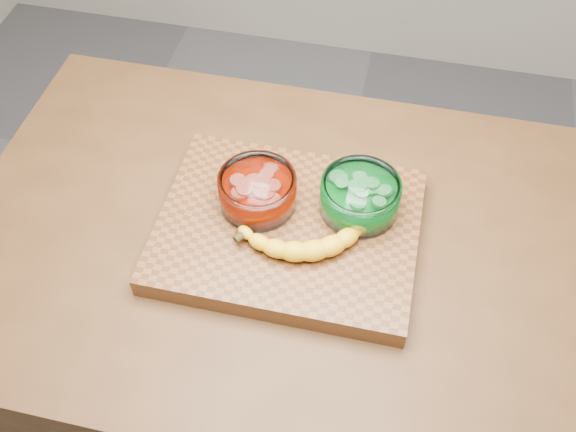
# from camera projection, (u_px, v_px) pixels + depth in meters

# --- Properties ---
(ground) EXTENTS (3.50, 3.50, 0.00)m
(ground) POSITION_uv_depth(u_px,v_px,m) (288.00, 421.00, 1.85)
(ground) COLOR #5E5E63
(ground) RESTS_ON ground
(counter) EXTENTS (1.20, 0.80, 0.90)m
(counter) POSITION_uv_depth(u_px,v_px,m) (288.00, 351.00, 1.50)
(counter) COLOR #4F3017
(counter) RESTS_ON ground
(cutting_board) EXTENTS (0.45, 0.35, 0.04)m
(cutting_board) POSITION_uv_depth(u_px,v_px,m) (288.00, 230.00, 1.13)
(cutting_board) COLOR brown
(cutting_board) RESTS_ON counter
(bowl_red) EXTENTS (0.14, 0.14, 0.06)m
(bowl_red) POSITION_uv_depth(u_px,v_px,m) (258.00, 191.00, 1.12)
(bowl_red) COLOR white
(bowl_red) RESTS_ON cutting_board
(bowl_green) EXTENTS (0.14, 0.14, 0.06)m
(bowl_green) POSITION_uv_depth(u_px,v_px,m) (360.00, 197.00, 1.11)
(bowl_green) COLOR white
(bowl_green) RESTS_ON cutting_board
(banana) EXTENTS (0.25, 0.16, 0.04)m
(banana) POSITION_uv_depth(u_px,v_px,m) (305.00, 228.00, 1.08)
(banana) COLOR yellow
(banana) RESTS_ON cutting_board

